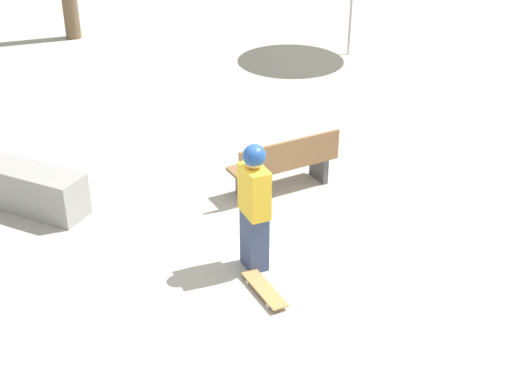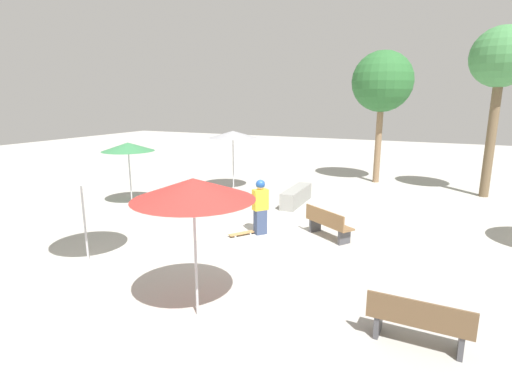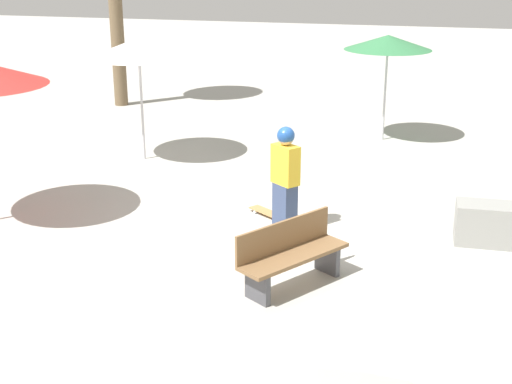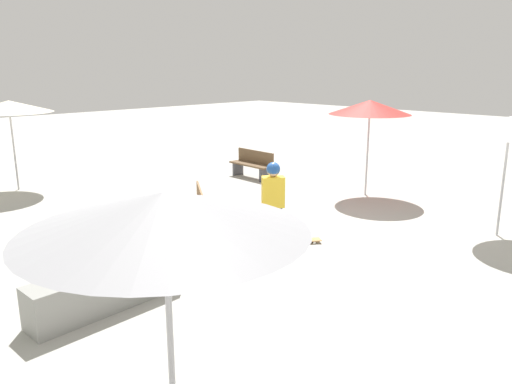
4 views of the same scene
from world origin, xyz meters
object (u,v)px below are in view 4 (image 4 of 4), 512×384
(bench_far, at_px, (252,164))
(shade_umbrella_cream, at_px, (9,107))
(skateboard, at_px, (301,240))
(shade_umbrella_grey, at_px, (164,213))
(skater_main, at_px, (273,200))
(shade_umbrella_white, at_px, (510,126))
(bench_near, at_px, (194,208))
(concrete_ledge, at_px, (108,288))
(shade_umbrella_red, at_px, (370,107))

(bench_far, relative_size, shade_umbrella_cream, 0.65)
(skateboard, distance_m, shade_umbrella_grey, 6.58)
(skater_main, xyz_separation_m, shade_umbrella_white, (3.61, -3.00, 1.39))
(bench_near, bearing_deg, shade_umbrella_cream, 46.88)
(skater_main, xyz_separation_m, bench_near, (-0.49, 1.88, -0.45))
(concrete_ledge, distance_m, shade_umbrella_cream, 8.78)
(concrete_ledge, height_order, shade_umbrella_red, shade_umbrella_red)
(bench_far, relative_size, shade_umbrella_grey, 0.63)
(concrete_ledge, bearing_deg, shade_umbrella_cream, 77.82)
(bench_far, bearing_deg, shade_umbrella_white, -179.98)
(shade_umbrella_grey, bearing_deg, skateboard, 30.43)
(concrete_ledge, distance_m, shade_umbrella_white, 8.07)
(skater_main, relative_size, bench_near, 1.04)
(shade_umbrella_white, relative_size, shade_umbrella_grey, 0.97)
(skateboard, bearing_deg, skater_main, 164.37)
(skater_main, bearing_deg, bench_far, 87.45)
(concrete_ledge, xyz_separation_m, shade_umbrella_cream, (1.80, 8.35, 2.04))
(bench_far, xyz_separation_m, shade_umbrella_white, (-0.31, -7.55, 1.84))
(shade_umbrella_white, bearing_deg, concrete_ledge, 159.02)
(skater_main, distance_m, shade_umbrella_cream, 8.50)
(concrete_ledge, bearing_deg, shade_umbrella_grey, -110.39)
(shade_umbrella_white, height_order, shade_umbrella_grey, shade_umbrella_grey)
(bench_far, distance_m, shade_umbrella_red, 4.25)
(skateboard, relative_size, shade_umbrella_cream, 0.31)
(skater_main, height_order, bench_far, skater_main)
(skater_main, bearing_deg, bench_near, 142.78)
(skateboard, relative_size, shade_umbrella_grey, 0.30)
(bench_far, height_order, shade_umbrella_grey, shade_umbrella_grey)
(shade_umbrella_red, xyz_separation_m, shade_umbrella_grey, (-9.55, -4.38, 0.03))
(skater_main, height_order, shade_umbrella_grey, shade_umbrella_grey)
(bench_near, relative_size, shade_umbrella_grey, 0.62)
(concrete_ledge, xyz_separation_m, shade_umbrella_white, (7.31, -2.80, 1.96))
(shade_umbrella_cream, bearing_deg, concrete_ledge, -102.18)
(concrete_ledge, relative_size, bench_near, 1.48)
(shade_umbrella_grey, bearing_deg, skater_main, 35.67)
(skater_main, height_order, skateboard, skater_main)
(skater_main, xyz_separation_m, shade_umbrella_red, (4.60, 0.83, 1.49))
(bench_far, xyz_separation_m, shade_umbrella_red, (0.68, -3.72, 1.94))
(concrete_ledge, distance_m, shade_umbrella_grey, 4.14)
(skater_main, distance_m, shade_umbrella_white, 4.90)
(skateboard, distance_m, concrete_ledge, 4.07)
(skateboard, height_order, shade_umbrella_white, shade_umbrella_white)
(skateboard, height_order, bench_far, bench_far)
(bench_near, xyz_separation_m, shade_umbrella_grey, (-4.46, -5.43, 1.97))
(skater_main, relative_size, shade_umbrella_cream, 0.65)
(concrete_ledge, height_order, bench_near, bench_near)
(skater_main, relative_size, shade_umbrella_grey, 0.64)
(bench_near, bearing_deg, concrete_ledge, 157.12)
(bench_far, height_order, shade_umbrella_white, shade_umbrella_white)
(bench_far, xyz_separation_m, shade_umbrella_grey, (-8.87, -8.10, 1.97))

